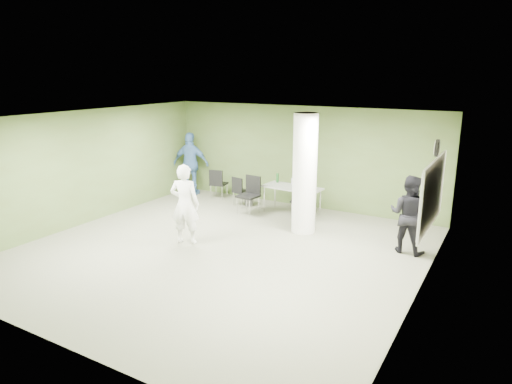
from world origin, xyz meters
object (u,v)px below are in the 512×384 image
Objects in this scene: man_blue at (191,164)px; man_black at (408,214)px; chair_back_left at (218,182)px; woman_white at (185,204)px; folding_table at (292,188)px.

man_black is at bearing 152.20° from man_blue.
chair_back_left is 3.71m from woman_white.
man_black is (3.27, -1.24, 0.13)m from folding_table.
man_blue is at bearing -72.30° from woman_white.
folding_table is 1.80× the size of chair_back_left.
woman_white is at bearing 110.51° from man_blue.
chair_back_left is at bearing -7.05° from man_black.
folding_table is at bearing 160.54° from man_blue.
folding_table is at bearing -13.52° from man_black.
woman_white reaches higher than man_black.
woman_white is 1.08× the size of man_black.
woman_white reaches higher than chair_back_left.
man_blue is at bearing -179.33° from folding_table.
chair_back_left is 0.50× the size of woman_white.
man_black reaches higher than chair_back_left.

